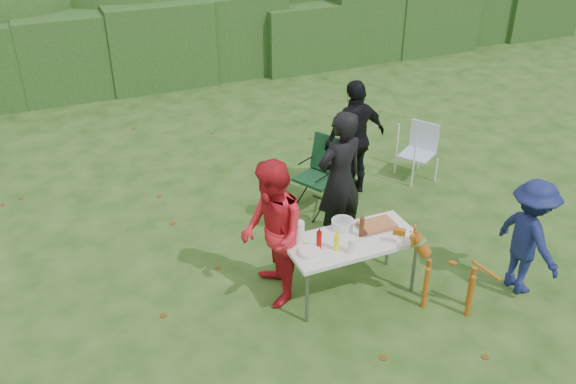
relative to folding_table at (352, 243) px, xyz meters
name	(u,v)px	position (x,y,z in m)	size (l,w,h in m)	color
ground	(318,295)	(-0.36, 0.07, -0.69)	(80.00, 80.00, 0.00)	#1E4211
hedge_row	(158,44)	(-0.36, 8.07, 0.16)	(22.00, 1.40, 1.70)	#23471C
folding_table	(352,243)	(0.00, 0.00, 0.00)	(1.50, 0.70, 0.74)	silver
person_cook	(340,180)	(0.35, 0.99, 0.24)	(0.67, 0.44, 1.84)	black
person_red_jacket	(272,234)	(-0.85, 0.27, 0.18)	(0.84, 0.66, 1.73)	red
person_black_puffy	(355,139)	(1.17, 2.08, 0.19)	(1.03, 0.43, 1.76)	black
child	(529,237)	(1.88, -0.73, 0.03)	(0.92, 0.53, 1.43)	#151C51
dog	(451,274)	(0.89, -0.67, -0.23)	(0.97, 0.39, 0.92)	#984F11
camping_chair	(318,174)	(0.51, 1.93, -0.18)	(0.63, 0.63, 1.01)	#113A1D
lawn_chair	(417,152)	(2.30, 2.09, -0.25)	(0.52, 0.52, 0.88)	#5E8DD9
food_tray	(377,226)	(0.38, 0.10, 0.06)	(0.45, 0.30, 0.02)	#B7B7BA
focaccia_bread	(377,224)	(0.38, 0.10, 0.09)	(0.40, 0.26, 0.04)	#B16B3B
mustard_bottle	(337,242)	(-0.26, -0.11, 0.15)	(0.06, 0.06, 0.20)	#F1FF17
ketchup_bottle	(319,240)	(-0.42, -0.02, 0.16)	(0.06, 0.06, 0.22)	#930906
beer_bottle	(362,227)	(0.12, 0.01, 0.17)	(0.06, 0.06, 0.24)	#47230F
paper_towel_roll	(299,232)	(-0.57, 0.18, 0.18)	(0.12, 0.12, 0.26)	white
cup_stack	(352,246)	(-0.14, -0.23, 0.14)	(0.08, 0.08, 0.18)	white
pasta_bowl	(343,224)	(0.01, 0.25, 0.10)	(0.26, 0.26, 0.10)	silver
plate_stack	(310,252)	(-0.56, -0.07, 0.08)	(0.24, 0.24, 0.05)	white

